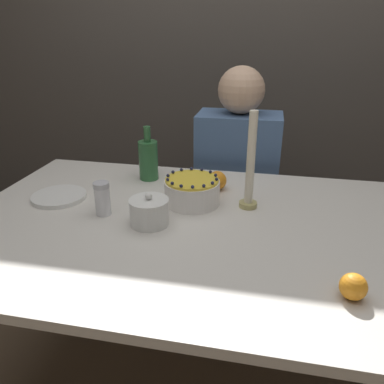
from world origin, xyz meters
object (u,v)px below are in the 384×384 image
(cake, at_px, (192,191))
(candle, at_px, (250,169))
(sugar_bowl, at_px, (149,212))
(sugar_shaker, at_px, (103,198))
(person_man_blue_shirt, at_px, (236,202))
(bottle, at_px, (148,159))

(cake, bearing_deg, candle, 2.43)
(cake, height_order, sugar_bowl, sugar_bowl)
(sugar_shaker, relative_size, person_man_blue_shirt, 0.10)
(sugar_bowl, xyz_separation_m, bottle, (-0.12, 0.39, 0.04))
(sugar_bowl, bearing_deg, bottle, 107.85)
(cake, bearing_deg, person_man_blue_shirt, 78.11)
(sugar_bowl, height_order, candle, candle)
(candle, bearing_deg, sugar_shaker, -161.87)
(cake, relative_size, sugar_bowl, 1.56)
(sugar_shaker, bearing_deg, bottle, 81.64)
(cake, distance_m, candle, 0.23)
(cake, distance_m, bottle, 0.31)
(candle, height_order, person_man_blue_shirt, person_man_blue_shirt)
(bottle, xyz_separation_m, person_man_blue_shirt, (0.34, 0.36, -0.33))
(sugar_shaker, height_order, candle, candle)
(sugar_shaker, relative_size, bottle, 0.52)
(bottle, bearing_deg, sugar_bowl, -72.15)
(bottle, relative_size, person_man_blue_shirt, 0.19)
(person_man_blue_shirt, bearing_deg, candle, 98.82)
(sugar_bowl, relative_size, bottle, 0.57)
(candle, xyz_separation_m, bottle, (-0.43, 0.19, -0.06))
(sugar_bowl, bearing_deg, candle, 32.31)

